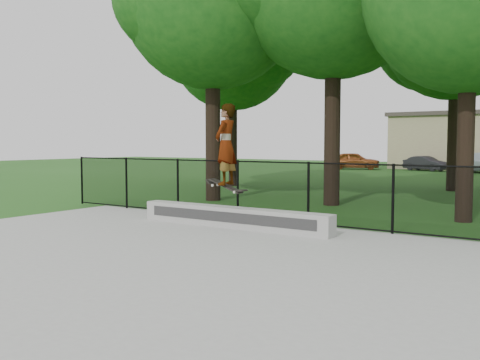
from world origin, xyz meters
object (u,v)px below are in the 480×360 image
at_px(car_b, 426,163).
at_px(skater_airborne, 226,146).
at_px(grind_ledge, 232,217).
at_px(car_a, 354,161).

height_order(car_b, skater_airborne, skater_airborne).
xyz_separation_m(grind_ledge, car_b, (-3.42, 28.95, 0.23)).
xyz_separation_m(car_a, car_b, (5.09, 0.70, -0.12)).
bearing_deg(car_b, car_a, 118.35).
height_order(grind_ledge, skater_airborne, skater_airborne).
relative_size(grind_ledge, skater_airborne, 2.46).
bearing_deg(car_a, skater_airborne, 177.67).
bearing_deg(skater_airborne, car_b, 96.74).
relative_size(grind_ledge, car_a, 1.32).
relative_size(car_a, car_b, 1.31).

